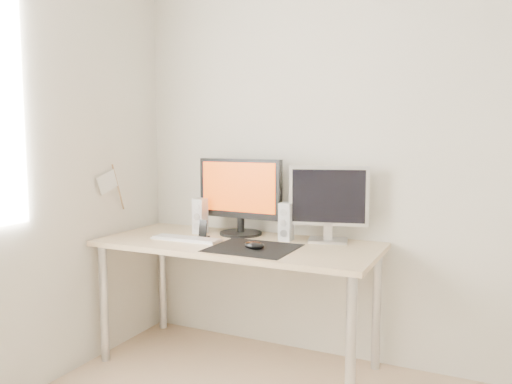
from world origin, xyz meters
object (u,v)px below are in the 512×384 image
(second_monitor, at_px, (329,200))
(keyboard, at_px, (186,239))
(mouse, at_px, (254,245))
(speaker_left, at_px, (200,216))
(phone_dock, at_px, (203,233))
(desk, at_px, (238,255))
(main_monitor, at_px, (240,194))
(speaker_right, at_px, (286,222))

(second_monitor, xyz_separation_m, keyboard, (-0.76, -0.30, -0.23))
(mouse, bearing_deg, second_monitor, 51.18)
(speaker_left, distance_m, phone_dock, 0.18)
(desk, relative_size, main_monitor, 2.90)
(main_monitor, relative_size, phone_dock, 4.94)
(speaker_left, bearing_deg, speaker_right, 1.74)
(main_monitor, bearing_deg, keyboard, -127.57)
(desk, distance_m, keyboard, 0.32)
(speaker_right, relative_size, keyboard, 0.52)
(main_monitor, height_order, second_monitor, main_monitor)
(mouse, bearing_deg, speaker_right, 77.68)
(speaker_left, bearing_deg, desk, -22.13)
(desk, relative_size, speaker_right, 7.28)
(speaker_right, distance_m, phone_dock, 0.50)
(keyboard, bearing_deg, mouse, -7.87)
(second_monitor, bearing_deg, speaker_right, -163.18)
(main_monitor, distance_m, speaker_left, 0.29)
(mouse, xyz_separation_m, phone_dock, (-0.40, 0.15, 0.01))
(main_monitor, height_order, speaker_right, main_monitor)
(mouse, relative_size, second_monitor, 0.26)
(main_monitor, height_order, speaker_left, main_monitor)
(mouse, relative_size, main_monitor, 0.21)
(main_monitor, xyz_separation_m, phone_dock, (-0.15, -0.19, -0.22))
(keyboard, bearing_deg, main_monitor, 52.43)
(speaker_left, distance_m, keyboard, 0.24)
(second_monitor, xyz_separation_m, speaker_left, (-0.80, -0.09, -0.13))
(speaker_left, xyz_separation_m, speaker_right, (0.57, 0.02, 0.00))
(phone_dock, bearing_deg, main_monitor, 52.58)
(second_monitor, bearing_deg, main_monitor, -177.36)
(mouse, distance_m, keyboard, 0.47)
(desk, distance_m, main_monitor, 0.39)
(second_monitor, bearing_deg, mouse, -128.82)
(second_monitor, height_order, speaker_right, second_monitor)
(speaker_left, bearing_deg, keyboard, -80.61)
(phone_dock, bearing_deg, speaker_right, 17.64)
(speaker_right, bearing_deg, desk, -147.40)
(main_monitor, bearing_deg, second_monitor, 2.64)
(desk, height_order, phone_dock, phone_dock)
(mouse, height_order, speaker_right, speaker_right)
(main_monitor, height_order, keyboard, main_monitor)
(second_monitor, distance_m, keyboard, 0.85)
(speaker_right, bearing_deg, main_monitor, 172.19)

